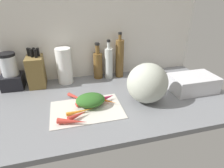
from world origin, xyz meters
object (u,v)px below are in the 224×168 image
(blender_appliance, at_px, (11,73))
(paper_towel_roll, at_px, (64,66))
(carrot_3, at_px, (103,100))
(carrot_4, at_px, (80,111))
(bottle_1, at_px, (109,63))
(carrot_6, at_px, (106,98))
(carrot_1, at_px, (78,115))
(knife_block, at_px, (36,71))
(cutting_board, at_px, (87,109))
(bottle_2, at_px, (120,58))
(carrot_2, at_px, (72,121))
(winter_squash, at_px, (147,83))
(carrot_0, at_px, (77,98))
(bottle_0, at_px, (98,64))
(dish_rack, at_px, (193,83))
(carrot_5, at_px, (90,100))

(blender_appliance, relative_size, paper_towel_roll, 0.97)
(carrot_3, distance_m, paper_towel_roll, 0.42)
(carrot_4, bearing_deg, bottle_1, 58.19)
(carrot_6, bearing_deg, paper_towel_roll, 123.98)
(carrot_1, bearing_deg, knife_block, 116.05)
(carrot_3, bearing_deg, carrot_4, -150.73)
(carrot_1, xyz_separation_m, carrot_3, (0.16, 0.12, -0.00))
(carrot_4, xyz_separation_m, bottle_1, (0.27, 0.43, 0.10))
(carrot_4, relative_size, paper_towel_roll, 0.60)
(cutting_board, xyz_separation_m, bottle_1, (0.23, 0.40, 0.12))
(carrot_3, distance_m, bottle_2, 0.43)
(carrot_2, bearing_deg, winter_squash, 15.18)
(carrot_1, bearing_deg, bottle_2, 51.96)
(carrot_6, distance_m, bottle_1, 0.36)
(bottle_2, bearing_deg, blender_appliance, -179.84)
(carrot_0, relative_size, carrot_1, 1.32)
(carrot_3, bearing_deg, bottle_0, 83.19)
(knife_block, relative_size, paper_towel_roll, 1.04)
(carrot_1, relative_size, winter_squash, 0.45)
(carrot_3, bearing_deg, blender_appliance, 147.58)
(carrot_1, height_order, carrot_3, carrot_1)
(dish_rack, bearing_deg, carrot_2, -168.14)
(paper_towel_roll, relative_size, bottle_1, 0.87)
(cutting_board, xyz_separation_m, knife_block, (-0.29, 0.41, 0.11))
(carrot_0, distance_m, bottle_2, 0.47)
(knife_block, relative_size, bottle_1, 0.90)
(winter_squash, bearing_deg, dish_rack, 7.51)
(cutting_board, distance_m, carrot_5, 0.08)
(carrot_0, distance_m, carrot_4, 0.15)
(carrot_6, height_order, knife_block, knife_block)
(carrot_3, relative_size, bottle_0, 0.66)
(blender_appliance, bearing_deg, carrot_3, -32.42)
(dish_rack, bearing_deg, knife_block, 160.83)
(carrot_1, distance_m, bottle_1, 0.56)
(bottle_2, bearing_deg, carrot_2, -127.73)
(carrot_0, bearing_deg, knife_block, 130.71)
(winter_squash, relative_size, bottle_2, 0.72)
(carrot_4, bearing_deg, blender_appliance, 133.60)
(cutting_board, relative_size, knife_block, 1.51)
(carrot_6, relative_size, blender_appliance, 0.44)
(carrot_6, xyz_separation_m, bottle_0, (0.02, 0.36, 0.08))
(carrot_3, bearing_deg, winter_squash, -9.08)
(winter_squash, relative_size, bottle_1, 0.83)
(blender_appliance, distance_m, paper_towel_roll, 0.35)
(winter_squash, distance_m, bottle_0, 0.47)
(carrot_1, xyz_separation_m, bottle_2, (0.37, 0.47, 0.12))
(carrot_6, bearing_deg, bottle_0, 86.74)
(bottle_0, height_order, dish_rack, bottle_0)
(carrot_2, bearing_deg, paper_towel_roll, 91.05)
(cutting_board, distance_m, knife_block, 0.51)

